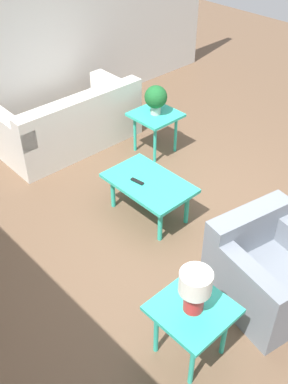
% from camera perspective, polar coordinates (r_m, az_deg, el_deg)
% --- Properties ---
extents(ground_plane, '(14.00, 14.00, 0.00)m').
position_cam_1_polar(ground_plane, '(4.93, 4.49, -4.33)').
color(ground_plane, brown).
extents(wall_right, '(0.12, 7.20, 2.70)m').
position_cam_1_polar(wall_right, '(6.42, -16.27, 18.76)').
color(wall_right, silver).
rests_on(wall_right, ground_plane).
extents(sofa, '(0.93, 1.88, 0.82)m').
position_cam_1_polar(sofa, '(6.19, -9.30, 8.44)').
color(sofa, silver).
rests_on(sofa, ground_plane).
extents(armchair, '(1.04, 1.01, 0.79)m').
position_cam_1_polar(armchair, '(4.18, 15.25, -9.59)').
color(armchair, slate).
rests_on(armchair, ground_plane).
extents(coffee_table, '(0.95, 0.60, 0.45)m').
position_cam_1_polar(coffee_table, '(4.83, 0.63, 0.83)').
color(coffee_table, '#2DB79E').
rests_on(coffee_table, ground_plane).
extents(side_table_plant, '(0.56, 0.56, 0.56)m').
position_cam_1_polar(side_table_plant, '(5.90, 1.47, 9.22)').
color(side_table_plant, '#2DB79E').
rests_on(side_table_plant, ground_plane).
extents(side_table_lamp, '(0.56, 0.56, 0.56)m').
position_cam_1_polar(side_table_lamp, '(3.55, 6.13, -15.24)').
color(side_table_lamp, '#2DB79E').
rests_on(side_table_lamp, ground_plane).
extents(potted_plant, '(0.29, 0.29, 0.38)m').
position_cam_1_polar(potted_plant, '(5.76, 1.52, 11.87)').
color(potted_plant, '#B2ADA3').
rests_on(potted_plant, side_table_plant).
extents(table_lamp, '(0.24, 0.24, 0.38)m').
position_cam_1_polar(table_lamp, '(3.31, 6.50, -11.98)').
color(table_lamp, red).
rests_on(table_lamp, side_table_lamp).
extents(remote_control, '(0.16, 0.06, 0.02)m').
position_cam_1_polar(remote_control, '(4.78, -0.86, 1.36)').
color(remote_control, black).
rests_on(remote_control, coffee_table).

